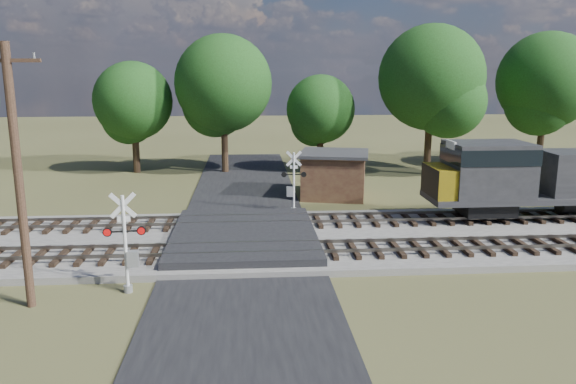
{
  "coord_description": "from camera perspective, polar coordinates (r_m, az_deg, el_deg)",
  "views": [
    {
      "loc": [
        0.22,
        -26.14,
        8.36
      ],
      "look_at": [
        2.28,
        2.0,
        2.23
      ],
      "focal_mm": 35.0,
      "sensor_mm": 36.0,
      "label": 1
    }
  ],
  "objects": [
    {
      "name": "track_far",
      "position": [
        30.34,
        1.44,
        -2.92
      ],
      "size": [
        140.0,
        2.6,
        0.33
      ],
      "color": "black",
      "rests_on": "ballast_bed"
    },
    {
      "name": "ballast_bed",
      "position": [
        29.54,
        15.37,
        -4.33
      ],
      "size": [
        140.0,
        10.0,
        0.3
      ],
      "primitive_type": "cube",
      "color": "gray",
      "rests_on": "ground"
    },
    {
      "name": "track_near",
      "position": [
        25.58,
        2.54,
        -5.85
      ],
      "size": [
        140.0,
        2.6,
        0.33
      ],
      "color": "black",
      "rests_on": "ballast_bed"
    },
    {
      "name": "equipment_shed",
      "position": [
        37.78,
        4.7,
        1.82
      ],
      "size": [
        5.33,
        5.33,
        3.04
      ],
      "rotation": [
        0.0,
        0.0,
        -0.22
      ],
      "color": "#42251C",
      "rests_on": "ground"
    },
    {
      "name": "treeline",
      "position": [
        47.35,
        9.91,
        10.61
      ],
      "size": [
        78.88,
        12.04,
        11.99
      ],
      "color": "black",
      "rests_on": "ground"
    },
    {
      "name": "utility_pole",
      "position": [
        21.42,
        -25.75,
        1.82
      ],
      "size": [
        2.28,
        0.31,
        9.3
      ],
      "rotation": [
        0.0,
        0.0,
        -0.07
      ],
      "color": "#312116",
      "rests_on": "ground"
    },
    {
      "name": "crossing_panel",
      "position": [
        27.83,
        -4.48,
        -4.58
      ],
      "size": [
        7.0,
        9.0,
        0.62
      ],
      "primitive_type": "cube",
      "color": "#262628",
      "rests_on": "ground"
    },
    {
      "name": "road",
      "position": [
        27.43,
        -4.48,
        -5.43
      ],
      "size": [
        7.0,
        60.0,
        0.08
      ],
      "primitive_type": "cube",
      "color": "black",
      "rests_on": "ground"
    },
    {
      "name": "crossing_signal_near",
      "position": [
        22.23,
        -15.95,
        -5.83
      ],
      "size": [
        1.59,
        0.36,
        3.94
      ],
      "rotation": [
        0.0,
        0.0,
        0.09
      ],
      "color": "silver",
      "rests_on": "ground"
    },
    {
      "name": "crossing_signal_far",
      "position": [
        33.44,
        0.46,
        0.52
      ],
      "size": [
        1.51,
        0.33,
        3.73
      ],
      "rotation": [
        0.0,
        0.0,
        3.08
      ],
      "color": "silver",
      "rests_on": "ground"
    },
    {
      "name": "ground",
      "position": [
        27.44,
        -4.47,
        -5.51
      ],
      "size": [
        160.0,
        160.0,
        0.0
      ],
      "primitive_type": "plane",
      "color": "#454625",
      "rests_on": "ground"
    }
  ]
}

